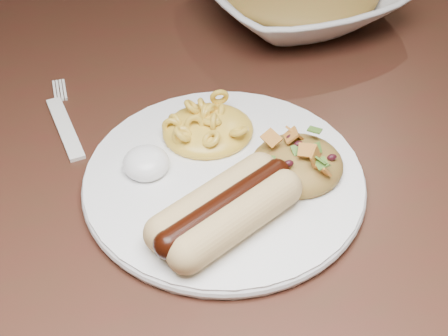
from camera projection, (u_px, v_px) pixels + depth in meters
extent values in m
cube|color=#3D1A13|center=(134.00, 103.00, 0.75)|extent=(1.60, 0.90, 0.04)
cylinder|color=white|center=(224.00, 181.00, 0.62)|extent=(0.26, 0.26, 0.01)
cylinder|color=#D3C06A|center=(230.00, 224.00, 0.55)|extent=(0.11, 0.08, 0.03)
cylinder|color=#D3C06A|center=(220.00, 196.00, 0.58)|extent=(0.11, 0.08, 0.03)
cylinder|color=#390E04|center=(225.00, 207.00, 0.56)|extent=(0.12, 0.08, 0.02)
ellipsoid|color=gold|center=(208.00, 120.00, 0.65)|extent=(0.11, 0.10, 0.03)
ellipsoid|color=white|center=(146.00, 159.00, 0.61)|extent=(0.06, 0.06, 0.03)
ellipsoid|color=#C14725|center=(297.00, 162.00, 0.62)|extent=(0.08, 0.08, 0.03)
cube|color=white|center=(65.00, 128.00, 0.68)|extent=(0.04, 0.13, 0.00)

